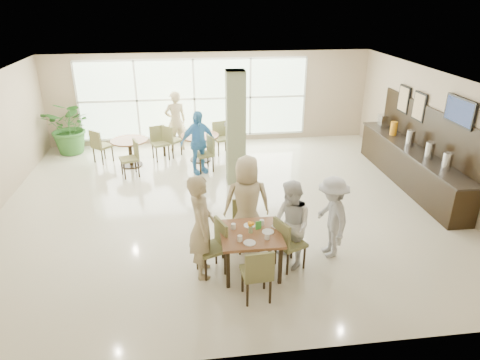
{
  "coord_description": "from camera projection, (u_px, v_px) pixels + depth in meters",
  "views": [
    {
      "loc": [
        -0.76,
        -8.73,
        4.46
      ],
      "look_at": [
        0.2,
        -1.2,
        1.1
      ],
      "focal_mm": 32.0,
      "sensor_mm": 36.0,
      "label": 1
    }
  ],
  "objects": [
    {
      "name": "ground",
      "position": [
        225.0,
        203.0,
        9.81
      ],
      "size": [
        10.0,
        10.0,
        0.0
      ],
      "primitive_type": "plane",
      "color": "beige",
      "rests_on": "ground"
    },
    {
      "name": "room_shell",
      "position": [
        224.0,
        132.0,
        9.12
      ],
      "size": [
        10.0,
        10.0,
        10.0
      ],
      "color": "white",
      "rests_on": "ground"
    },
    {
      "name": "window_bank",
      "position": [
        194.0,
        99.0,
        13.23
      ],
      "size": [
        7.0,
        0.04,
        7.0
      ],
      "color": "silver",
      "rests_on": "ground"
    },
    {
      "name": "column",
      "position": [
        236.0,
        129.0,
        10.38
      ],
      "size": [
        0.45,
        0.45,
        2.8
      ],
      "primitive_type": "cube",
      "color": "#6B7652",
      "rests_on": "ground"
    },
    {
      "name": "main_table",
      "position": [
        251.0,
        237.0,
        7.21
      ],
      "size": [
        1.02,
        1.02,
        0.75
      ],
      "color": "brown",
      "rests_on": "ground"
    },
    {
      "name": "round_table_left",
      "position": [
        130.0,
        147.0,
        11.73
      ],
      "size": [
        1.01,
        1.01,
        0.75
      ],
      "color": "brown",
      "rests_on": "ground"
    },
    {
      "name": "round_table_right",
      "position": [
        200.0,
        141.0,
        12.1
      ],
      "size": [
        1.08,
        1.08,
        0.75
      ],
      "color": "brown",
      "rests_on": "ground"
    },
    {
      "name": "chairs_main_table",
      "position": [
        251.0,
        246.0,
        7.29
      ],
      "size": [
        1.97,
        1.92,
        0.95
      ],
      "color": "olive",
      "rests_on": "ground"
    },
    {
      "name": "chairs_table_left",
      "position": [
        131.0,
        149.0,
        11.76
      ],
      "size": [
        2.22,
        1.74,
        0.95
      ],
      "color": "olive",
      "rests_on": "ground"
    },
    {
      "name": "chairs_table_right",
      "position": [
        199.0,
        144.0,
        12.15
      ],
      "size": [
        2.06,
        1.89,
        0.95
      ],
      "color": "olive",
      "rests_on": "ground"
    },
    {
      "name": "tabletop_clutter",
      "position": [
        252.0,
        230.0,
        7.14
      ],
      "size": [
        0.71,
        0.75,
        0.21
      ],
      "color": "white",
      "rests_on": "main_table"
    },
    {
      "name": "buffet_counter",
      "position": [
        411.0,
        163.0,
        10.59
      ],
      "size": [
        0.64,
        4.7,
        1.95
      ],
      "color": "black",
      "rests_on": "ground"
    },
    {
      "name": "wall_tv",
      "position": [
        460.0,
        111.0,
        8.97
      ],
      "size": [
        0.06,
        1.0,
        0.58
      ],
      "color": "black",
      "rests_on": "ground"
    },
    {
      "name": "framed_art_a",
      "position": [
        419.0,
        107.0,
        10.54
      ],
      "size": [
        0.05,
        0.55,
        0.7
      ],
      "color": "black",
      "rests_on": "ground"
    },
    {
      "name": "framed_art_b",
      "position": [
        404.0,
        99.0,
        11.27
      ],
      "size": [
        0.05,
        0.55,
        0.7
      ],
      "color": "black",
      "rests_on": "ground"
    },
    {
      "name": "potted_plant",
      "position": [
        71.0,
        127.0,
        12.55
      ],
      "size": [
        1.8,
        1.8,
        1.61
      ],
      "primitive_type": "imported",
      "rotation": [
        0.0,
        0.0,
        -0.28
      ],
      "color": "#346F2C",
      "rests_on": "ground"
    },
    {
      "name": "teen_left",
      "position": [
        201.0,
        227.0,
        7.03
      ],
      "size": [
        0.45,
        0.67,
        1.82
      ],
      "primitive_type": "imported",
      "rotation": [
        0.0,
        0.0,
        1.59
      ],
      "color": "tan",
      "rests_on": "ground"
    },
    {
      "name": "teen_far",
      "position": [
        247.0,
        202.0,
        7.88
      ],
      "size": [
        0.88,
        0.5,
        1.79
      ],
      "primitive_type": "imported",
      "rotation": [
        0.0,
        0.0,
        3.12
      ],
      "color": "tan",
      "rests_on": "ground"
    },
    {
      "name": "teen_right",
      "position": [
        291.0,
        225.0,
        7.3
      ],
      "size": [
        0.78,
        0.9,
        1.59
      ],
      "primitive_type": "imported",
      "rotation": [
        0.0,
        0.0,
        -1.32
      ],
      "color": "white",
      "rests_on": "ground"
    },
    {
      "name": "teen_standing",
      "position": [
        331.0,
        217.0,
        7.62
      ],
      "size": [
        0.63,
        1.03,
        1.54
      ],
      "primitive_type": "imported",
      "rotation": [
        0.0,
        0.0,
        -1.51
      ],
      "color": "#B1B1B4",
      "rests_on": "ground"
    },
    {
      "name": "adult_a",
      "position": [
        198.0,
        143.0,
        11.14
      ],
      "size": [
        1.13,
        0.9,
        1.68
      ],
      "primitive_type": "imported",
      "rotation": [
        0.0,
        0.0,
        0.4
      ],
      "color": "#4797D5",
      "rests_on": "ground"
    },
    {
      "name": "adult_b",
      "position": [
        233.0,
        133.0,
        12.07
      ],
      "size": [
        0.7,
        1.5,
        1.59
      ],
      "primitive_type": "imported",
      "rotation": [
        0.0,
        0.0,
        -1.61
      ],
      "color": "white",
      "rests_on": "ground"
    },
    {
      "name": "adult_standing",
      "position": [
        176.0,
        121.0,
        12.75
      ],
      "size": [
        0.76,
        0.61,
        1.81
      ],
      "primitive_type": "imported",
      "rotation": [
        0.0,
        0.0,
        3.44
      ],
      "color": "tan",
      "rests_on": "ground"
    }
  ]
}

